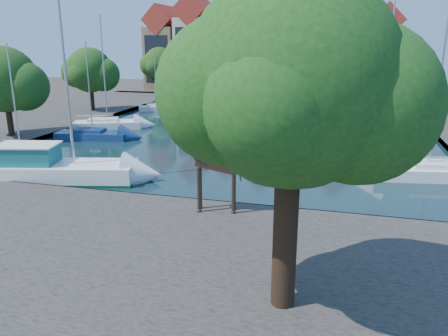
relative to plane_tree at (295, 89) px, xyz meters
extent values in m
plane|color=#38332B|center=(-7.62, 9.01, -7.67)|extent=(160.00, 160.00, 0.00)
cube|color=black|center=(-7.62, 33.01, -7.63)|extent=(38.00, 50.00, 0.08)
cube|color=#48443E|center=(-7.62, 2.01, -7.42)|extent=(50.00, 14.00, 0.50)
cube|color=#48443E|center=(-7.62, 65.01, -7.42)|extent=(60.00, 16.00, 0.50)
cube|color=#48443E|center=(-32.62, 33.01, -7.42)|extent=(14.00, 52.00, 0.50)
cylinder|color=#332114|center=(-0.12, 0.01, -4.42)|extent=(0.80, 0.80, 5.50)
sphere|color=#154614|center=(-0.12, 0.01, 0.25)|extent=(6.40, 6.40, 6.40)
sphere|color=#154614|center=(1.80, 0.31, -0.39)|extent=(4.80, 4.80, 4.80)
sphere|color=#154614|center=(-1.88, -0.39, -0.07)|extent=(4.48, 4.48, 4.48)
cube|color=#876549|center=(-30.62, 65.01, -1.67)|extent=(5.39, 9.00, 11.00)
cube|color=#A53221|center=(-30.62, 65.01, 5.04)|extent=(5.44, 9.18, 5.44)
cube|color=black|center=(-30.62, 60.53, -1.67)|extent=(4.40, 0.05, 8.25)
cube|color=beige|center=(-24.62, 65.01, -0.92)|extent=(5.88, 9.00, 12.50)
cube|color=#A53221|center=(-24.62, 65.01, 6.65)|extent=(5.94, 9.18, 5.94)
cube|color=black|center=(-24.62, 60.53, -0.92)|extent=(4.80, 0.05, 9.38)
cube|color=white|center=(-18.12, 65.01, -1.92)|extent=(6.37, 9.00, 10.50)
cube|color=#A53221|center=(-18.12, 65.01, 4.76)|extent=(6.43, 9.18, 6.43)
cube|color=black|center=(-18.12, 60.53, -1.92)|extent=(5.20, 0.05, 7.88)
cube|color=brown|center=(-11.62, 65.01, -0.67)|extent=(5.39, 9.00, 13.00)
cube|color=#A53221|center=(-11.62, 65.01, 7.04)|extent=(5.44, 9.18, 5.44)
cube|color=black|center=(-11.62, 60.53, -0.67)|extent=(4.40, 0.05, 9.75)
cube|color=tan|center=(-5.62, 65.01, -1.42)|extent=(5.88, 9.00, 11.50)
cube|color=#A53221|center=(-5.62, 65.01, 5.65)|extent=(5.94, 9.18, 5.94)
cube|color=black|center=(-5.62, 60.53, -1.42)|extent=(4.80, 0.05, 8.62)
cube|color=beige|center=(0.88, 65.01, -1.17)|extent=(6.37, 9.00, 12.00)
cube|color=#A53221|center=(0.88, 65.01, 6.26)|extent=(6.43, 9.18, 6.43)
cube|color=black|center=(0.88, 60.53, -1.17)|extent=(5.20, 0.05, 9.00)
cube|color=brown|center=(7.38, 65.01, -1.92)|extent=(5.39, 9.00, 10.50)
cube|color=#A53221|center=(7.38, 65.01, 4.54)|extent=(5.44, 9.18, 5.44)
cube|color=black|center=(7.38, 60.53, -1.92)|extent=(4.40, 0.05, 7.88)
cylinder|color=#332114|center=(-29.62, 59.51, -5.57)|extent=(0.50, 0.50, 3.20)
sphere|color=#193F12|center=(-29.62, 59.51, -2.29)|extent=(5.60, 5.60, 5.60)
sphere|color=#193F12|center=(-27.94, 59.81, -2.85)|extent=(4.20, 4.20, 4.20)
sphere|color=#193F12|center=(-31.16, 59.11, -2.57)|extent=(3.92, 3.92, 3.92)
cylinder|color=#332114|center=(-21.62, 59.51, -5.57)|extent=(0.50, 0.50, 3.20)
sphere|color=#193F12|center=(-21.62, 59.51, -2.41)|extent=(5.20, 5.20, 5.20)
sphere|color=#193F12|center=(-20.06, 59.81, -2.93)|extent=(3.90, 3.90, 3.90)
sphere|color=#193F12|center=(-23.05, 59.11, -2.67)|extent=(3.64, 3.64, 3.64)
cylinder|color=#332114|center=(-13.62, 59.51, -5.57)|extent=(0.50, 0.50, 3.20)
sphere|color=#193F12|center=(-13.62, 59.51, -2.17)|extent=(6.00, 6.00, 6.00)
sphere|color=#193F12|center=(-11.82, 59.81, -2.77)|extent=(4.50, 4.50, 4.50)
sphere|color=#193F12|center=(-15.27, 59.11, -2.47)|extent=(4.20, 4.20, 4.20)
cylinder|color=#332114|center=(-5.62, 59.51, -5.57)|extent=(0.50, 0.50, 3.20)
sphere|color=#193F12|center=(-5.62, 59.51, -2.35)|extent=(5.40, 5.40, 5.40)
sphere|color=#193F12|center=(-4.00, 59.81, -2.89)|extent=(4.05, 4.05, 4.05)
sphere|color=#193F12|center=(-7.10, 59.11, -2.62)|extent=(3.78, 3.78, 3.78)
cylinder|color=#332114|center=(2.38, 59.51, -5.57)|extent=(0.50, 0.50, 3.20)
sphere|color=#193F12|center=(2.38, 59.51, -2.23)|extent=(5.80, 5.80, 5.80)
sphere|color=#193F12|center=(4.12, 59.81, -2.81)|extent=(4.35, 4.35, 4.35)
sphere|color=#193F12|center=(0.79, 59.11, -2.52)|extent=(4.06, 4.06, 4.06)
cylinder|color=#332114|center=(10.38, 59.51, -5.57)|extent=(0.50, 0.50, 3.20)
sphere|color=#193F12|center=(10.38, 59.51, -2.41)|extent=(5.20, 5.20, 5.20)
sphere|color=#193F12|center=(11.94, 59.81, -2.93)|extent=(3.90, 3.90, 3.90)
sphere|color=#193F12|center=(8.95, 59.11, -2.67)|extent=(3.64, 3.64, 3.64)
cylinder|color=#332114|center=(-28.62, 21.01, -5.47)|extent=(0.54, 0.54, 3.40)
sphere|color=#193F12|center=(-28.62, 21.01, -1.97)|extent=(6.00, 6.00, 6.00)
sphere|color=#193F12|center=(-26.82, 21.31, -2.57)|extent=(4.50, 4.50, 4.50)
cylinder|color=#332114|center=(-29.62, 37.01, -5.47)|extent=(0.54, 0.54, 3.40)
sphere|color=#193F12|center=(-29.62, 37.01, -2.09)|extent=(5.60, 5.60, 5.60)
sphere|color=#193F12|center=(-27.94, 37.31, -2.65)|extent=(4.20, 4.20, 4.20)
sphere|color=#193F12|center=(-31.16, 36.61, -2.37)|extent=(3.92, 3.92, 3.92)
cylinder|color=#3D2C1E|center=(-5.40, 7.12, -6.00)|extent=(0.18, 0.18, 2.34)
cylinder|color=#3D2C1E|center=(-5.48, 7.60, -6.00)|extent=(0.18, 0.18, 2.34)
cylinder|color=#3D2C1E|center=(-3.64, 7.39, -6.00)|extent=(0.18, 0.18, 2.34)
cylinder|color=#3D2C1E|center=(-3.72, 7.88, -6.00)|extent=(0.18, 0.18, 2.34)
cube|color=#3D2C1E|center=(-4.50, 7.51, -4.44)|extent=(2.33, 0.95, 1.37)
cylinder|color=#3D2C1E|center=(-6.15, 7.25, -2.92)|extent=(1.53, 0.56, 2.42)
cube|color=#3D2C1E|center=(-6.94, 7.13, -1.73)|extent=(0.67, 0.30, 0.37)
cube|color=white|center=(-16.63, 11.01, -6.86)|extent=(10.83, 5.41, 1.47)
cube|color=#166163|center=(-18.42, 10.58, -5.90)|extent=(4.11, 3.09, 1.36)
cylinder|color=#B2B2B7|center=(-15.44, 11.29, -0.81)|extent=(0.18, 0.18, 11.30)
cube|color=silver|center=(-22.62, 14.89, -7.16)|extent=(6.23, 4.28, 0.87)
cube|color=silver|center=(-22.62, 14.89, -6.87)|extent=(2.94, 2.37, 0.48)
cylinder|color=#B2B2B7|center=(-22.62, 14.89, -2.83)|extent=(0.12, 0.12, 8.17)
cube|color=navy|center=(-21.37, 23.31, -7.16)|extent=(7.08, 3.36, 0.86)
cube|color=navy|center=(-21.37, 23.31, -6.88)|extent=(3.19, 2.09, 0.48)
cylinder|color=#B2B2B7|center=(-21.37, 23.31, -2.75)|extent=(0.11, 0.11, 8.36)
cube|color=white|center=(-22.62, 28.36, -7.10)|extent=(7.37, 4.89, 0.99)
cube|color=white|center=(-22.62, 28.36, -6.77)|extent=(3.47, 2.73, 0.55)
cylinder|color=#B2B2B7|center=(-22.62, 28.36, -1.40)|extent=(0.13, 0.13, 10.83)
cube|color=silver|center=(-22.62, 41.37, -7.19)|extent=(4.89, 3.30, 0.79)
cube|color=silver|center=(-22.62, 41.37, -6.93)|extent=(2.31, 1.84, 0.44)
cylinder|color=#B2B2B7|center=(-22.62, 41.37, -3.27)|extent=(0.11, 0.11, 7.41)
cube|color=white|center=(-21.51, 50.87, -7.10)|extent=(5.90, 3.46, 0.98)
cube|color=white|center=(-21.51, 50.87, -6.77)|extent=(2.73, 2.00, 0.55)
cylinder|color=#B2B2B7|center=(-21.51, 50.87, -1.83)|extent=(0.13, 0.13, 9.99)
cube|color=white|center=(7.38, 18.01, -7.07)|extent=(7.90, 3.84, 1.03)
cube|color=white|center=(7.38, 18.01, -6.73)|extent=(3.57, 2.37, 0.57)
cylinder|color=#B2B2B7|center=(7.38, 18.01, -1.14)|extent=(0.14, 0.14, 11.30)
cube|color=navy|center=(4.98, 26.65, -7.11)|extent=(7.02, 3.22, 0.96)
cube|color=navy|center=(4.98, 26.65, -6.79)|extent=(3.15, 2.02, 0.53)
cylinder|color=#B2B2B7|center=(4.98, 26.65, -0.60)|extent=(0.13, 0.13, 12.50)
cube|color=white|center=(7.38, 37.52, -7.16)|extent=(5.40, 2.11, 0.87)
cube|color=white|center=(7.38, 37.52, -6.86)|extent=(2.38, 1.41, 0.48)
cylinder|color=#B2B2B7|center=(7.38, 37.52, -2.42)|extent=(0.12, 0.12, 8.98)
cube|color=silver|center=(4.38, 46.68, -7.08)|extent=(6.88, 2.81, 1.02)
cube|color=silver|center=(4.38, 46.68, -6.74)|extent=(3.05, 1.85, 0.57)
cylinder|color=#B2B2B7|center=(4.38, 46.68, -2.67)|extent=(0.14, 0.14, 8.24)
camera|label=1|loc=(1.31, -13.03, 1.35)|focal=35.00mm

